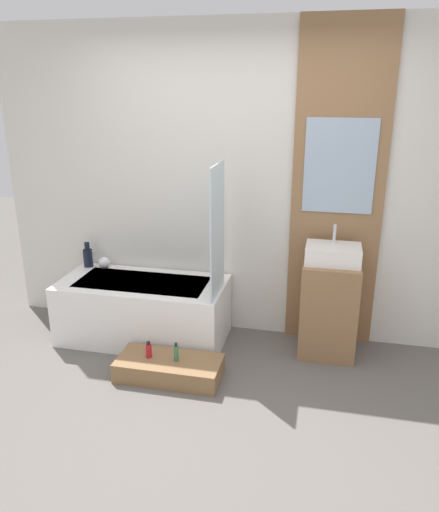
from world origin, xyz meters
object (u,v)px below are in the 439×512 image
Objects in this scene: wooden_step_bench at (169,368)px; bottle_soap_primary at (149,350)px; sink at (333,254)px; bathtub at (144,310)px; vase_tall_dark at (88,257)px; vase_round_light at (104,263)px; bottle_soap_secondary at (176,353)px.

bottle_soap_primary is at bearing 180.00° from wooden_step_bench.
sink is 3.23× the size of bottle_soap_primary.
sink reaches higher than bottle_soap_primary.
vase_tall_dark is at bearing 158.10° from bathtub.
bathtub is 1.79× the size of wooden_step_bench.
vase_tall_dark is 2.17× the size of vase_round_light.
vase_round_light is at bearing 131.45° from bottle_soap_primary.
vase_round_light is at bearing 139.16° from bottle_soap_secondary.
bathtub is at bearing 126.12° from wooden_step_bench.
vase_tall_dark is at bearing 176.19° from sink.
sink reaches higher than bottle_soap_secondary.
vase_round_light reaches higher than bottle_soap_primary.
vase_round_light is (0.16, -0.01, -0.04)m from vase_tall_dark.
sink is at bearing -3.81° from vase_tall_dark.
vase_tall_dark is 1.25m from bottle_soap_primary.
vase_tall_dark reaches higher than vase_round_light.
bottle_soap_secondary is at bearing -0.00° from bottle_soap_primary.
bathtub reaches higher than wooden_step_bench.
bathtub is 1.67m from sink.
vase_round_light is 0.81× the size of bottle_soap_primary.
wooden_step_bench is at bearing -38.22° from vase_tall_dark.
bottle_soap_secondary is at bearing -148.89° from sink.
wooden_step_bench is 0.15m from bottle_soap_secondary.
vase_tall_dark is 1.59× the size of bottle_soap_secondary.
vase_round_light is at bearing -4.13° from vase_tall_dark.
bottle_soap_primary is at bearing -153.27° from sink.
bathtub is 10.79× the size of bottle_soap_primary.
sink is at bearing -3.78° from vase_round_light.
sink is at bearing 3.76° from bathtub.
bathtub is 3.34× the size of sink.
bottle_soap_primary is at bearing -48.55° from vase_round_light.
bottle_soap_primary is (0.70, -0.79, -0.37)m from vase_round_light.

